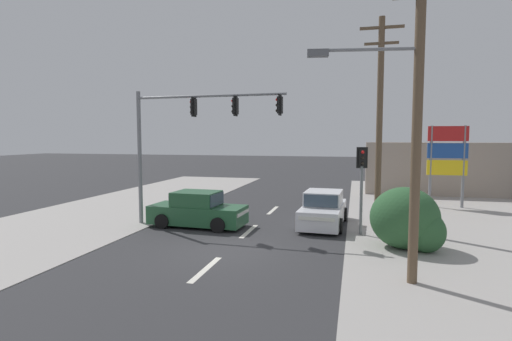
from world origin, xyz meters
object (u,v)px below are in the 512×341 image
utility_pole_midground_right (380,119)px  utility_pole_foreground_right (412,109)px  traffic_signal_mast (187,128)px  shopping_plaza_sign (447,155)px  pedestal_signal_right_kerb (362,176)px  sedan_receding_far (198,211)px  sedan_oncoming_near (323,210)px

utility_pole_midground_right → utility_pole_foreground_right: bearing=-86.3°
traffic_signal_mast → utility_pole_midground_right: bearing=12.0°
utility_pole_foreground_right → shopping_plaza_sign: utility_pole_foreground_right is taller
utility_pole_foreground_right → shopping_plaza_sign: bearing=74.6°
utility_pole_midground_right → pedestal_signal_right_kerb: (-0.71, -1.50, -2.31)m
pedestal_signal_right_kerb → shopping_plaza_sign: (4.73, 7.77, 0.57)m
pedestal_signal_right_kerb → sedan_receding_far: bearing=-179.0°
sedan_oncoming_near → shopping_plaza_sign: bearing=45.2°
utility_pole_foreground_right → sedan_receding_far: bearing=147.9°
utility_pole_foreground_right → sedan_oncoming_near: (-2.75, 6.62, -3.98)m
traffic_signal_mast → sedan_receding_far: traffic_signal_mast is taller
utility_pole_midground_right → pedestal_signal_right_kerb: utility_pole_midground_right is taller
traffic_signal_mast → sedan_oncoming_near: size_ratio=1.60×
sedan_receding_far → shopping_plaza_sign: bearing=33.9°
utility_pole_midground_right → shopping_plaza_sign: 7.65m
pedestal_signal_right_kerb → shopping_plaza_sign: shopping_plaza_sign is taller
traffic_signal_mast → pedestal_signal_right_kerb: traffic_signal_mast is taller
shopping_plaza_sign → utility_pole_midground_right: bearing=-122.6°
utility_pole_foreground_right → sedan_receding_far: (-8.15, 5.11, -3.98)m
pedestal_signal_right_kerb → sedan_receding_far: size_ratio=0.83×
utility_pole_foreground_right → sedan_receding_far: utility_pole_foreground_right is taller
pedestal_signal_right_kerb → sedan_oncoming_near: (-1.61, 1.39, -1.71)m
shopping_plaza_sign → pedestal_signal_right_kerb: bearing=-121.3°
traffic_signal_mast → shopping_plaza_sign: size_ratio=1.50×
traffic_signal_mast → shopping_plaza_sign: traffic_signal_mast is taller
utility_pole_foreground_right → sedan_oncoming_near: utility_pole_foreground_right is taller
sedan_oncoming_near → traffic_signal_mast: bearing=-164.5°
utility_pole_midground_right → sedan_oncoming_near: size_ratio=2.09×
sedan_oncoming_near → utility_pole_midground_right: bearing=2.6°
utility_pole_foreground_right → traffic_signal_mast: (-8.55, 5.00, -0.33)m
traffic_signal_mast → pedestal_signal_right_kerb: bearing=1.7°
utility_pole_foreground_right → traffic_signal_mast: 9.91m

